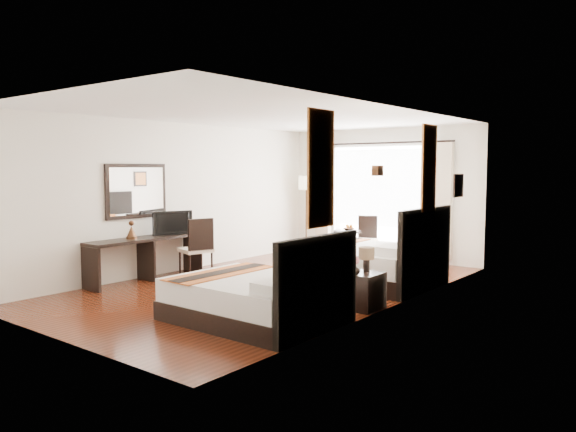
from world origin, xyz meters
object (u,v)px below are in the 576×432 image
Objects in this scene: side_table at (347,246)px; window_chair at (366,247)px; table_lamp at (367,255)px; fruit_bowl at (349,229)px; nightstand at (364,291)px; bed_near at (258,298)px; console_desk at (146,259)px; television at (171,223)px; floor_lamp at (306,188)px; desk_chair at (196,260)px; vase at (355,270)px; bed_far at (366,263)px.

side_table is 0.43m from window_chair.
window_chair is (-2.02, 3.45, -0.45)m from table_lamp.
nightstand is at bearing -54.81° from fruit_bowl.
console_desk is (-3.25, 0.76, 0.07)m from bed_near.
fruit_bowl is (-2.29, 3.24, 0.43)m from nightstand.
table_lamp is at bearing -68.53° from television.
fruit_bowl is 0.55m from window_chair.
window_chair is (1.75, -0.25, -1.21)m from floor_lamp.
television reaches higher than nightstand.
desk_chair is 4.79× the size of fruit_bowl.
bed_near reaches higher than desk_chair.
fruit_bowl is at bearing 57.67° from side_table.
bed_near is 5.10m from window_chair.
bed_near is 1.42m from vase.
table_lamp is 1.56× the size of fruit_bowl.
console_desk is 0.81m from television.
desk_chair is 3.37m from side_table.
television is (-3.23, 1.31, 0.66)m from bed_near.
table_lamp is 3.87m from side_table.
window_chair reaches higher than nightstand.
television is at bearing -152.39° from bed_far.
desk_chair is 3.95m from floor_lamp.
table_lamp is at bearing 64.31° from bed_near.
desk_chair is at bearing -109.98° from fruit_bowl.
bed_near is at bearing -59.47° from floor_lamp.
television is 0.69× the size of desk_chair.
vase is (0.84, -1.73, 0.23)m from bed_far.
floor_lamp is (-3.05, 5.18, 1.19)m from bed_near.
floor_lamp reaches higher than television.
vase is 0.22× the size of side_table.
nightstand is 1.50× the size of table_lamp.
console_desk is at bearing -45.14° from window_chair.
window_chair is at bearing 119.98° from nightstand.
television is 0.84m from desk_chair.
fruit_bowl is at bearing 125.72° from table_lamp.
console_desk is (-4.00, -0.63, 0.13)m from nightstand.
desk_chair is (0.55, 0.67, -0.05)m from console_desk.
bed_near reaches higher than side_table.
vase is at bearing -46.58° from floor_lamp.
vase is 4.10m from side_table.
console_desk is at bearing -169.55° from table_lamp.
desk_chair is at bearing -41.92° from window_chair.
nightstand is at bearing -54.30° from side_table.
console_desk is at bearing -113.76° from side_table.
window_chair reaches higher than table_lamp.
table_lamp is 5.33m from floor_lamp.
bed_far is at bearing 119.45° from nightstand.
side_table is (-2.28, 3.11, -0.41)m from table_lamp.
television is 1.14× the size of side_table.
television reaches higher than vase.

